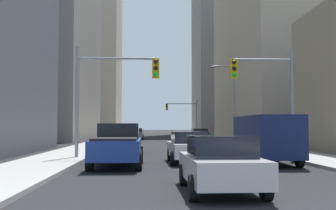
# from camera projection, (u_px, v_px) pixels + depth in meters

# --- Properties ---
(sidewalk_left) EXTENTS (3.21, 160.00, 0.15)m
(sidewalk_left) POSITION_uv_depth(u_px,v_px,m) (112.00, 139.00, 54.92)
(sidewalk_left) COLOR #9E9E99
(sidewalk_left) RESTS_ON ground
(sidewalk_right) EXTENTS (3.21, 160.00, 0.15)m
(sidewalk_right) POSITION_uv_depth(u_px,v_px,m) (214.00, 139.00, 55.59)
(sidewalk_right) COLOR #9E9E99
(sidewalk_right) RESTS_ON ground
(pickup_truck_blue) EXTENTS (2.20, 5.41, 1.90)m
(pickup_truck_blue) POSITION_uv_depth(u_px,v_px,m) (118.00, 145.00, 18.37)
(pickup_truck_blue) COLOR navy
(pickup_truck_blue) RESTS_ON ground
(cargo_van_navy) EXTENTS (2.16, 5.23, 2.26)m
(cargo_van_navy) POSITION_uv_depth(u_px,v_px,m) (266.00, 137.00, 19.59)
(cargo_van_navy) COLOR #141E4C
(cargo_van_navy) RESTS_ON ground
(sedan_silver) EXTENTS (1.95, 4.23, 1.52)m
(sedan_silver) POSITION_uv_depth(u_px,v_px,m) (220.00, 164.00, 11.15)
(sedan_silver) COLOR #B7BABF
(sedan_silver) RESTS_ON ground
(sedan_white) EXTENTS (1.95, 4.26, 1.52)m
(sedan_white) POSITION_uv_depth(u_px,v_px,m) (189.00, 147.00, 20.08)
(sedan_white) COLOR white
(sedan_white) RESTS_ON ground
(sedan_black) EXTENTS (1.95, 4.24, 1.52)m
(sedan_black) POSITION_uv_depth(u_px,v_px,m) (124.00, 142.00, 26.81)
(sedan_black) COLOR black
(sedan_black) RESTS_ON ground
(sedan_green) EXTENTS (1.95, 4.25, 1.52)m
(sedan_green) POSITION_uv_depth(u_px,v_px,m) (199.00, 135.00, 45.46)
(sedan_green) COLOR #195938
(sedan_green) RESTS_ON ground
(sedan_grey) EXTENTS (1.95, 4.24, 1.52)m
(sedan_grey) POSITION_uv_depth(u_px,v_px,m) (136.00, 134.00, 55.02)
(sedan_grey) COLOR slate
(sedan_grey) RESTS_ON ground
(traffic_signal_near_left) EXTENTS (4.45, 0.44, 6.00)m
(traffic_signal_near_left) POSITION_uv_depth(u_px,v_px,m) (113.00, 83.00, 22.23)
(traffic_signal_near_left) COLOR gray
(traffic_signal_near_left) RESTS_ON ground
(traffic_signal_near_right) EXTENTS (3.49, 0.44, 6.00)m
(traffic_signal_near_right) POSITION_uv_depth(u_px,v_px,m) (266.00, 85.00, 22.63)
(traffic_signal_near_right) COLOR gray
(traffic_signal_near_right) RESTS_ON ground
(traffic_signal_far_right) EXTENTS (5.08, 0.44, 6.00)m
(traffic_signal_far_right) POSITION_uv_depth(u_px,v_px,m) (183.00, 112.00, 67.01)
(traffic_signal_far_right) COLOR gray
(traffic_signal_far_right) RESTS_ON ground
(street_lamp_right) EXTENTS (2.34, 0.32, 7.50)m
(street_lamp_right) POSITION_uv_depth(u_px,v_px,m) (231.00, 96.00, 38.24)
(street_lamp_right) COLOR gray
(street_lamp_right) RESTS_ON ground
(building_left_far_tower) EXTENTS (25.19, 20.45, 48.77)m
(building_left_far_tower) POSITION_uv_depth(u_px,v_px,m) (66.00, 31.00, 98.90)
(building_left_far_tower) COLOR #B7A893
(building_left_far_tower) RESTS_ON ground
(building_right_mid_block) EXTENTS (25.96, 28.90, 32.58)m
(building_right_mid_block) POSITION_uv_depth(u_px,v_px,m) (326.00, 19.00, 56.22)
(building_right_mid_block) COLOR #B7A893
(building_right_mid_block) RESTS_ON ground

